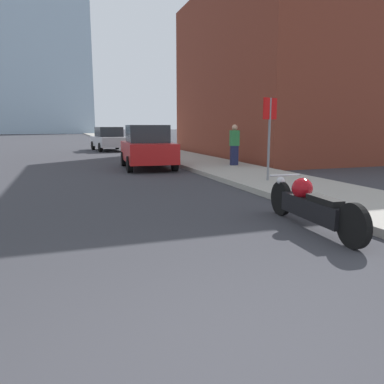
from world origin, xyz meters
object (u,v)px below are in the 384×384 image
at_px(parked_car_silver, 109,139).
at_px(motorcycle, 310,205).
at_px(stop_sign, 270,125).
at_px(parked_car_red, 147,147).
at_px(pedestrian, 234,145).

bearing_deg(parked_car_silver, motorcycle, -93.81).
bearing_deg(stop_sign, parked_car_red, 113.08).
height_order(parked_car_silver, pedestrian, pedestrian).
relative_size(parked_car_silver, pedestrian, 2.80).
height_order(motorcycle, stop_sign, stop_sign).
xyz_separation_m(motorcycle, parked_car_silver, (-0.74, 22.10, 0.41)).
bearing_deg(motorcycle, stop_sign, 72.09).
xyz_separation_m(parked_car_silver, stop_sign, (2.49, -17.74, 0.93)).
xyz_separation_m(parked_car_red, parked_car_silver, (-0.12, 12.19, -0.04)).
bearing_deg(motorcycle, pedestrian, 76.65).
distance_m(parked_car_silver, pedestrian, 13.91).
relative_size(parked_car_red, stop_sign, 1.69).
bearing_deg(parked_car_red, motorcycle, -82.87).
relative_size(parked_car_silver, stop_sign, 1.94).
distance_m(parked_car_red, stop_sign, 6.09).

